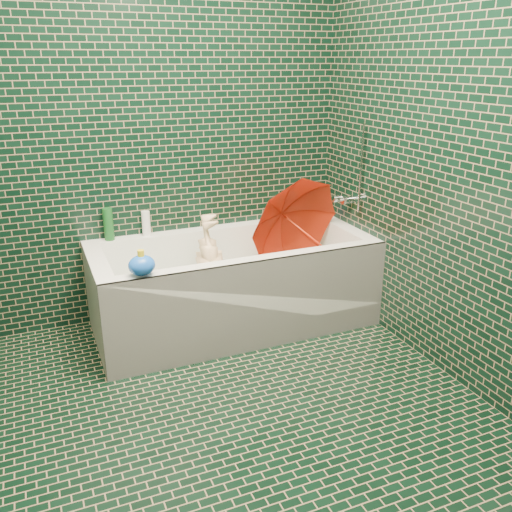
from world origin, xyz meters
name	(u,v)px	position (x,y,z in m)	size (l,w,h in m)	color
floor	(221,438)	(0.00, 0.00, 0.00)	(2.80, 2.80, 0.00)	black
wall_back	(137,120)	(0.00, 1.40, 1.25)	(2.80, 2.80, 0.00)	black
wall_right	(484,139)	(1.30, 0.00, 1.25)	(2.80, 2.80, 0.00)	black
bathtub	(235,294)	(0.45, 1.01, 0.21)	(1.70, 0.75, 0.55)	white
bath_mat	(234,301)	(0.45, 1.02, 0.16)	(1.35, 0.47, 0.01)	green
water	(233,280)	(0.45, 1.02, 0.30)	(1.48, 0.53, 0.00)	silver
faucet	(351,194)	(1.26, 1.02, 0.77)	(0.18, 0.19, 0.55)	silver
child	(215,283)	(0.32, 0.99, 0.31)	(0.30, 0.20, 0.82)	#E3BA8E
umbrella	(305,232)	(0.91, 0.97, 0.57)	(0.62, 0.62, 0.55)	red
soap_bottle_a	(320,216)	(1.22, 1.33, 0.55)	(0.09, 0.09, 0.22)	white
soap_bottle_b	(318,216)	(1.20, 1.31, 0.55)	(0.09, 0.09, 0.21)	#4E2078
soap_bottle_c	(304,217)	(1.10, 1.34, 0.55)	(0.14, 0.14, 0.18)	#154A1D
bottle_right_tall	(312,202)	(1.15, 1.32, 0.65)	(0.06, 0.06, 0.21)	#154A1D
bottle_right_pump	(324,203)	(1.25, 1.32, 0.64)	(0.05, 0.05, 0.17)	silver
bottle_left_tall	(108,224)	(-0.23, 1.35, 0.65)	(0.06, 0.06, 0.20)	#154A1D
bottle_left_short	(146,223)	(0.00, 1.35, 0.63)	(0.05, 0.05, 0.16)	white
rubber_duck	(296,211)	(1.05, 1.37, 0.59)	(0.12, 0.10, 0.09)	yellow
bath_toy	(142,265)	(-0.17, 0.69, 0.61)	(0.15, 0.13, 0.14)	blue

